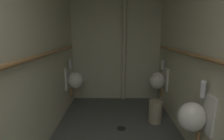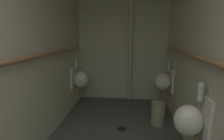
{
  "view_description": "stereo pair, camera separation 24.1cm",
  "coord_description": "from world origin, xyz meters",
  "px_view_note": "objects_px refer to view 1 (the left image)",
  "views": [
    {
      "loc": [
        -0.06,
        0.24,
        1.48
      ],
      "look_at": [
        -0.08,
        2.59,
        0.98
      ],
      "focal_mm": 27.14,
      "sensor_mm": 36.0,
      "label": 1
    },
    {
      "loc": [
        0.18,
        0.24,
        1.48
      ],
      "look_at": [
        -0.08,
        2.59,
        0.98
      ],
      "focal_mm": 27.14,
      "sensor_mm": 36.0,
      "label": 2
    }
  ],
  "objects_px": {
    "standpipe_back_wall": "(124,41)",
    "floor_drain": "(121,128)",
    "urinal_left_mid": "(74,80)",
    "urinal_right_far": "(158,80)",
    "waste_bin": "(155,112)",
    "urinal_right_mid": "(194,116)"
  },
  "relations": [
    {
      "from": "standpipe_back_wall",
      "to": "waste_bin",
      "type": "bearing_deg",
      "value": -64.86
    },
    {
      "from": "urinal_left_mid",
      "to": "urinal_right_far",
      "type": "relative_size",
      "value": 1.0
    },
    {
      "from": "standpipe_back_wall",
      "to": "floor_drain",
      "type": "distance_m",
      "value": 1.82
    },
    {
      "from": "urinal_left_mid",
      "to": "urinal_right_mid",
      "type": "distance_m",
      "value": 2.24
    },
    {
      "from": "waste_bin",
      "to": "urinal_right_mid",
      "type": "bearing_deg",
      "value": -79.7
    },
    {
      "from": "urinal_right_far",
      "to": "standpipe_back_wall",
      "type": "xyz_separation_m",
      "value": [
        -0.65,
        0.49,
        0.74
      ]
    },
    {
      "from": "urinal_right_mid",
      "to": "urinal_right_far",
      "type": "xyz_separation_m",
      "value": [
        0.0,
        1.49,
        0.0
      ]
    },
    {
      "from": "urinal_right_far",
      "to": "standpipe_back_wall",
      "type": "bearing_deg",
      "value": 143.37
    },
    {
      "from": "standpipe_back_wall",
      "to": "urinal_right_far",
      "type": "bearing_deg",
      "value": -36.63
    },
    {
      "from": "standpipe_back_wall",
      "to": "waste_bin",
      "type": "height_order",
      "value": "standpipe_back_wall"
    },
    {
      "from": "urinal_left_mid",
      "to": "floor_drain",
      "type": "distance_m",
      "value": 1.33
    },
    {
      "from": "urinal_left_mid",
      "to": "standpipe_back_wall",
      "type": "height_order",
      "value": "standpipe_back_wall"
    },
    {
      "from": "urinal_left_mid",
      "to": "floor_drain",
      "type": "height_order",
      "value": "urinal_left_mid"
    },
    {
      "from": "standpipe_back_wall",
      "to": "waste_bin",
      "type": "distance_m",
      "value": 1.61
    },
    {
      "from": "waste_bin",
      "to": "urinal_left_mid",
      "type": "bearing_deg",
      "value": 159.16
    },
    {
      "from": "urinal_left_mid",
      "to": "urinal_right_far",
      "type": "distance_m",
      "value": 1.66
    },
    {
      "from": "urinal_right_far",
      "to": "standpipe_back_wall",
      "type": "relative_size",
      "value": 0.29
    },
    {
      "from": "urinal_right_far",
      "to": "floor_drain",
      "type": "height_order",
      "value": "urinal_right_far"
    },
    {
      "from": "urinal_right_far",
      "to": "waste_bin",
      "type": "height_order",
      "value": "urinal_right_far"
    },
    {
      "from": "urinal_left_mid",
      "to": "floor_drain",
      "type": "xyz_separation_m",
      "value": [
        0.9,
        -0.78,
        -0.59
      ]
    },
    {
      "from": "urinal_left_mid",
      "to": "floor_drain",
      "type": "bearing_deg",
      "value": -40.86
    },
    {
      "from": "urinal_right_mid",
      "to": "waste_bin",
      "type": "distance_m",
      "value": 1.04
    }
  ]
}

